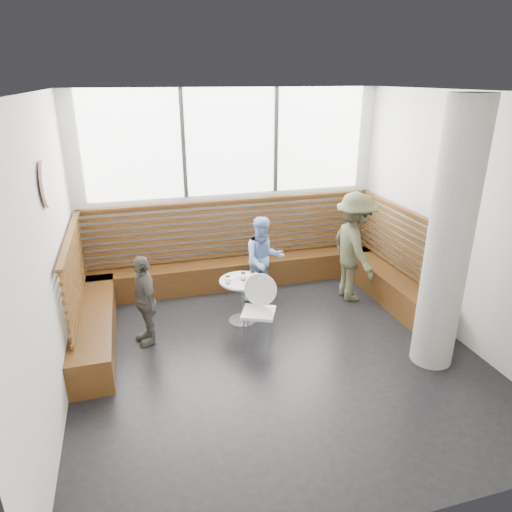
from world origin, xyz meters
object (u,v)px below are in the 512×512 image
object	(u,v)px
concrete_column	(449,240)
cafe_chair	(257,304)
child_back	(264,260)
adult_man	(354,247)
child_left	(145,300)
cafe_table	(242,292)

from	to	relation	value
concrete_column	cafe_chair	distance (m)	2.49
concrete_column	child_back	bearing A→B (deg)	125.52
adult_man	child_back	size ratio (longest dim) A/B	1.27
adult_man	child_left	bearing A→B (deg)	99.30
cafe_chair	child_back	size ratio (longest dim) A/B	0.67
cafe_chair	child_back	world-z (taller)	child_back
adult_man	child_left	distance (m)	3.27
concrete_column	cafe_chair	bearing A→B (deg)	152.31
cafe_chair	concrete_column	bearing A→B (deg)	-3.31
adult_man	child_back	bearing A→B (deg)	78.18
cafe_chair	adult_man	size ratio (longest dim) A/B	0.53
cafe_table	child_left	world-z (taller)	child_left
cafe_table	child_left	distance (m)	1.38
concrete_column	cafe_chair	size ratio (longest dim) A/B	3.49
concrete_column	child_left	xyz separation A→B (m)	(-3.42, 1.42, -0.98)
concrete_column	child_back	size ratio (longest dim) A/B	2.33
child_back	child_left	world-z (taller)	child_back
concrete_column	adult_man	bearing A→B (deg)	95.78
cafe_chair	child_left	size ratio (longest dim) A/B	0.74
child_back	adult_man	bearing A→B (deg)	-13.96
adult_man	child_left	size ratio (longest dim) A/B	1.40
adult_man	child_back	xyz separation A→B (m)	(-1.37, 0.33, -0.18)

